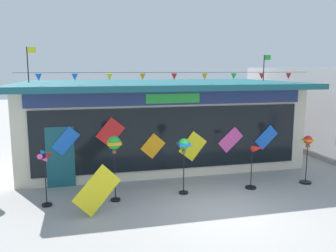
{
  "coord_description": "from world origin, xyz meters",
  "views": [
    {
      "loc": [
        -3.6,
        -8.51,
        3.82
      ],
      "look_at": [
        -0.73,
        3.16,
        1.88
      ],
      "focal_mm": 37.6,
      "sensor_mm": 36.0,
      "label": 1
    }
  ],
  "objects": [
    {
      "name": "kite_shop_building",
      "position": [
        -0.57,
        5.99,
        1.68
      ],
      "size": [
        10.9,
        6.73,
        4.68
      ],
      "color": "beige",
      "rests_on": "ground_plane"
    },
    {
      "name": "wind_spinner_center_right",
      "position": [
        1.76,
        1.49,
        0.9
      ],
      "size": [
        0.59,
        0.35,
        1.42
      ],
      "color": "black",
      "rests_on": "ground_plane"
    },
    {
      "name": "wind_spinner_center_left",
      "position": [
        -0.63,
        1.54,
        1.43
      ],
      "size": [
        0.35,
        0.35,
        1.75
      ],
      "color": "black",
      "rests_on": "ground_plane"
    },
    {
      "name": "wind_spinner_far_left",
      "position": [
        -4.67,
        1.48,
        1.09
      ],
      "size": [
        0.35,
        0.28,
        1.65
      ],
      "color": "black",
      "rests_on": "ground_plane"
    },
    {
      "name": "ground_plane",
      "position": [
        0.0,
        0.0,
        0.0
      ],
      "size": [
        80.0,
        80.0,
        0.0
      ],
      "primitive_type": "plane",
      "color": "#9E9B99"
    },
    {
      "name": "wind_spinner_left",
      "position": [
        -2.74,
        1.44,
        1.62
      ],
      "size": [
        0.4,
        0.4,
        1.94
      ],
      "color": "black",
      "rests_on": "ground_plane"
    },
    {
      "name": "wind_spinner_right",
      "position": [
        3.69,
        1.54,
        1.15
      ],
      "size": [
        0.38,
        0.38,
        1.64
      ],
      "color": "black",
      "rests_on": "ground_plane"
    },
    {
      "name": "display_kite_on_ground",
      "position": [
        -3.3,
        0.6,
        0.66
      ],
      "size": [
        1.31,
        0.41,
        1.31
      ],
      "primitive_type": "cube",
      "rotation": [
        -0.32,
        0.79,
        0.0
      ],
      "color": "yellow",
      "rests_on": "ground_plane"
    }
  ]
}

